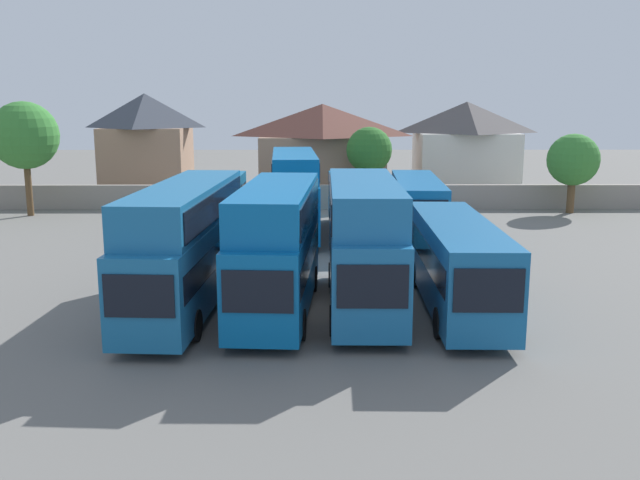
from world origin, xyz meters
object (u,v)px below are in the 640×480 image
bus_7 (354,204)px  house_terrace_right (466,147)px  bus_6 (294,189)px  tree_behind_wall (573,160)px  bus_3 (364,238)px  bus_5 (217,203)px  house_terrace_centre (322,149)px  tree_right_of_lot (369,151)px  bus_1 (186,240)px  bus_4 (457,260)px  house_terrace_left (146,143)px  bus_2 (277,242)px  tree_left_of_lot (24,136)px  bus_8 (417,203)px

bus_7 → house_terrace_right: (10.72, 19.41, 2.11)m
bus_6 → tree_behind_wall: bearing=109.7°
bus_3 → bus_5: size_ratio=1.01×
bus_5 → bus_6: 4.79m
house_terrace_centre → tree_right_of_lot: 6.07m
bus_1 → bus_7: 16.76m
bus_4 → bus_6: (-6.74, 15.49, 0.81)m
bus_3 → tree_behind_wall: size_ratio=1.83×
tree_behind_wall → bus_3: bearing=-125.2°
bus_1 → tree_behind_wall: (23.39, 23.40, 1.06)m
bus_5 → house_terrace_right: (18.97, 18.86, 2.11)m
bus_5 → house_terrace_centre: house_terrace_centre is taller
house_terrace_left → house_terrace_right: 27.60m
bus_3 → house_terrace_right: size_ratio=1.18×
house_terrace_right → bus_7: bearing=-118.9°
bus_4 → house_terrace_right: bearing=169.0°
bus_1 → house_terrace_centre: 33.29m
bus_5 → bus_4: bearing=36.4°
house_terrace_centre → house_terrace_right: house_terrace_right is taller
bus_5 → house_terrace_left: (-8.63, 18.78, 2.47)m
bus_3 → tree_right_of_lot: size_ratio=1.74×
bus_2 → house_terrace_centre: (2.04, 33.32, 1.17)m
tree_left_of_lot → bus_7: bearing=-18.1°
bus_2 → house_terrace_right: bearing=161.2°
bus_4 → bus_5: size_ratio=1.06×
house_terrace_centre → tree_behind_wall: bearing=-27.8°
tree_left_of_lot → bus_2: bearing=-50.9°
house_terrace_left → bus_5: bearing=-65.3°
bus_5 → house_terrace_left: house_terrace_left is taller
bus_6 → tree_left_of_lot: size_ratio=1.37×
bus_1 → bus_3: 6.87m
bus_7 → house_terrace_centre: bearing=-176.3°
house_terrace_right → house_terrace_centre: bearing=-172.4°
bus_7 → tree_right_of_lot: bearing=169.9°
bus_1 → bus_2: (3.55, -0.52, 0.01)m
bus_6 → house_terrace_right: size_ratio=1.24×
bus_5 → tree_behind_wall: (24.35, 7.79, 1.89)m
bus_3 → bus_8: bearing=165.2°
bus_3 → bus_8: 16.10m
bus_2 → bus_5: size_ratio=0.99×
bus_5 → house_terrace_centre: size_ratio=0.95×
bus_8 → tree_behind_wall: 14.70m
bus_8 → house_terrace_centre: bearing=-158.8°
house_terrace_right → bus_3: bearing=-107.9°
bus_4 → house_terrace_right: house_terrace_right is taller
bus_3 → house_terrace_centre: size_ratio=0.96×
bus_3 → bus_5: bus_3 is taller
bus_2 → house_terrace_right: house_terrace_right is taller
house_terrace_centre → tree_behind_wall: 20.14m
bus_6 → tree_left_of_lot: bearing=-113.8°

